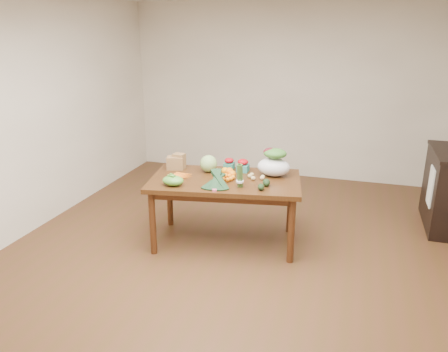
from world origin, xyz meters
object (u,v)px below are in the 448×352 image
(mandarin_cluster, at_px, (226,177))
(kale_bunch, at_px, (216,180))
(asparagus_bundle, at_px, (240,176))
(salad_bag, at_px, (274,164))
(dining_table, at_px, (225,211))
(cabbage, at_px, (209,164))
(paper_bag, at_px, (175,161))

(mandarin_cluster, distance_m, kale_bunch, 0.26)
(asparagus_bundle, distance_m, salad_bag, 0.53)
(dining_table, height_order, cabbage, cabbage)
(kale_bunch, xyz_separation_m, salad_bag, (0.48, 0.55, 0.06))
(cabbage, xyz_separation_m, mandarin_cluster, (0.27, -0.21, -0.06))
(mandarin_cluster, xyz_separation_m, asparagus_bundle, (0.20, -0.17, 0.09))
(salad_bag, bearing_deg, cabbage, -173.75)
(paper_bag, bearing_deg, kale_bunch, -35.61)
(salad_bag, bearing_deg, mandarin_cluster, -147.19)
(mandarin_cluster, distance_m, asparagus_bundle, 0.28)
(paper_bag, bearing_deg, asparagus_bundle, -23.52)
(paper_bag, distance_m, mandarin_cluster, 0.70)
(cabbage, height_order, salad_bag, salad_bag)
(cabbage, distance_m, kale_bunch, 0.53)
(cabbage, distance_m, salad_bag, 0.73)
(mandarin_cluster, bearing_deg, kale_bunch, -96.47)
(kale_bunch, relative_size, asparagus_bundle, 1.60)
(asparagus_bundle, relative_size, salad_bag, 0.70)
(cabbage, distance_m, mandarin_cluster, 0.35)
(cabbage, xyz_separation_m, asparagus_bundle, (0.47, -0.39, 0.03))
(kale_bunch, bearing_deg, paper_bag, 134.72)
(mandarin_cluster, height_order, salad_bag, salad_bag)
(cabbage, bearing_deg, mandarin_cluster, -38.59)
(dining_table, height_order, mandarin_cluster, mandarin_cluster)
(dining_table, height_order, asparagus_bundle, asparagus_bundle)
(dining_table, bearing_deg, asparagus_bundle, -53.19)
(kale_bunch, height_order, salad_bag, salad_bag)
(dining_table, height_order, paper_bag, paper_bag)
(mandarin_cluster, relative_size, salad_bag, 0.50)
(cabbage, relative_size, salad_bag, 0.53)
(dining_table, height_order, salad_bag, salad_bag)
(dining_table, bearing_deg, cabbage, 134.63)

